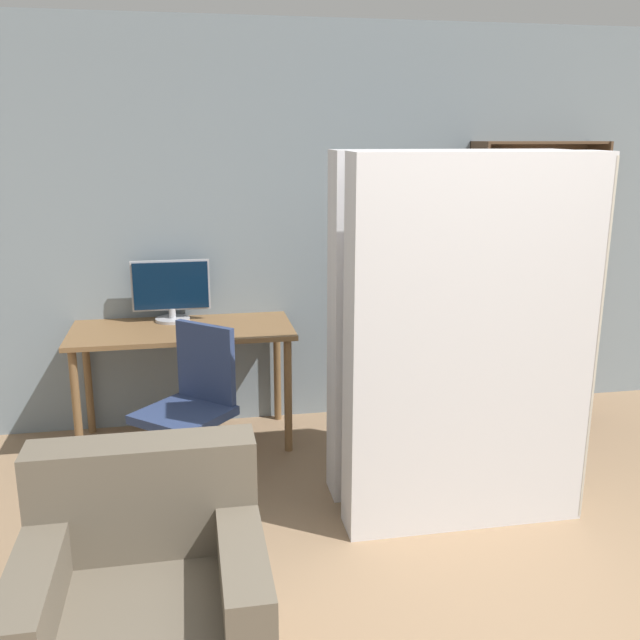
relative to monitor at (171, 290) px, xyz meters
The scene contains 8 objects.
wall_back 1.47m from the monitor, ahead, with size 8.00×0.06×2.70m.
desk 0.37m from the monitor, 73.09° to the right, with size 1.40×0.66×0.78m.
monitor is the anchor object (origin of this frame).
office_chair 1.06m from the monitor, 83.98° to the right, with size 0.62×0.62×0.94m.
bookshelf 2.42m from the monitor, ahead, with size 0.90×0.31×1.93m.
mattress_near 2.10m from the monitor, 45.20° to the right, with size 1.24×0.26×1.90m.
mattress_far 1.83m from the monitor, 36.32° to the right, with size 1.24×0.26×1.90m.
armchair 2.46m from the monitor, 92.16° to the right, with size 0.85×0.80×0.85m.
Camera 1 is at (-1.30, -1.82, 1.95)m, focal length 40.00 mm.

